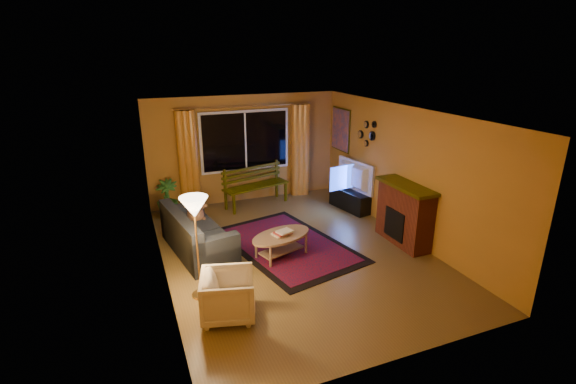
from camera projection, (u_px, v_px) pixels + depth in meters
name	position (u px, v px, depth m)	size (l,w,h in m)	color
floor	(294.00, 252.00, 7.55)	(4.50, 6.00, 0.02)	brown
ceiling	(295.00, 112.00, 6.72)	(4.50, 6.00, 0.02)	white
wall_back	(245.00, 149.00, 9.77)	(4.50, 0.02, 2.50)	#BA802E
wall_left	(158.00, 204.00, 6.34)	(0.02, 6.00, 2.50)	#BA802E
wall_right	(404.00, 172.00, 7.93)	(0.02, 6.00, 2.50)	#BA802E
window	(245.00, 141.00, 9.65)	(2.00, 0.02, 1.30)	black
curtain_rod	(245.00, 106.00, 9.35)	(0.03, 0.03, 3.20)	#BF8C3F
curtain_left	(188.00, 161.00, 9.23)	(0.36, 0.36, 2.24)	orange
curtain_right	(300.00, 151.00, 10.18)	(0.36, 0.36, 2.24)	orange
bench	(257.00, 196.00, 9.71)	(1.57, 0.46, 0.47)	#383600
potted_plant	(167.00, 198.00, 9.02)	(0.46, 0.46, 0.82)	#235B1E
sofa	(198.00, 232.00, 7.45)	(0.82, 1.90, 0.77)	black
dog	(195.00, 210.00, 7.76)	(0.34, 0.47, 0.51)	#996648
armchair	(228.00, 293.00, 5.62)	(0.70, 0.65, 0.72)	beige
floor_lamp	(197.00, 248.00, 5.96)	(0.26, 0.26, 1.57)	#BF8C3F
rug	(287.00, 245.00, 7.79)	(1.79, 2.83, 0.02)	maroon
coffee_table	(281.00, 245.00, 7.32)	(1.15, 1.15, 0.42)	#97785D
tv_console	(350.00, 200.00, 9.48)	(0.36, 1.07, 0.45)	black
television	(351.00, 176.00, 9.29)	(1.18, 0.15, 0.68)	black
fireplace	(404.00, 215.00, 7.74)	(0.40, 1.20, 1.10)	maroon
mirror_cluster	(367.00, 132.00, 8.87)	(0.06, 0.60, 0.56)	black
painting	(341.00, 130.00, 9.94)	(0.04, 0.76, 0.96)	#D96231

